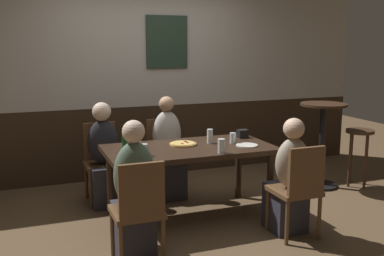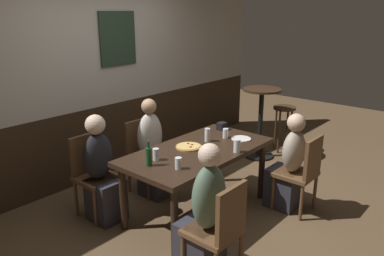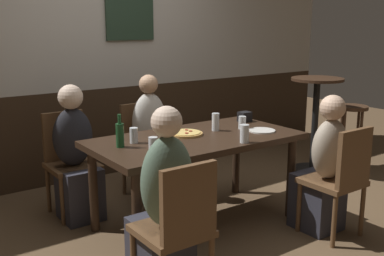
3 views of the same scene
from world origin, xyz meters
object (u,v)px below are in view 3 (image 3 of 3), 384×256
object	(u,v)px
person_mid_far	(152,148)
person_right_near	(323,175)
condiment_caddy	(245,117)
chair_mid_far	(144,144)
beer_glass_tall	(244,135)
side_bar_table	(315,117)
pint_glass_stout	(216,123)
chair_left_near	(179,225)
person_left_near	(164,216)
highball_clear	(134,136)
pint_glass_pale	(153,146)
chair_left_far	(69,157)
pint_glass_amber	(242,124)
bar_stool	(352,119)
person_left_far	(76,163)
pizza	(186,133)
dining_table	(196,147)
plate_white_large	(262,131)
chair_right_near	(341,176)
beer_bottle_green	(120,134)

from	to	relation	value
person_mid_far	person_right_near	bearing A→B (deg)	-61.62
condiment_caddy	chair_mid_far	bearing A→B (deg)	138.34
beer_glass_tall	side_bar_table	xyz separation A→B (m)	(1.70, 0.72, -0.19)
person_mid_far	pint_glass_stout	xyz separation A→B (m)	(0.26, -0.61, 0.31)
chair_left_near	side_bar_table	bearing A→B (deg)	24.71
person_left_near	highball_clear	xyz separation A→B (m)	(0.24, 0.80, 0.30)
person_left_near	pint_glass_stout	xyz separation A→B (m)	(1.01, 0.77, 0.31)
chair_left_near	pint_glass_pale	bearing A→B (deg)	70.84
highball_clear	person_left_near	bearing A→B (deg)	-106.92
pint_glass_pale	person_right_near	bearing A→B (deg)	-21.28
chair_left_far	pint_glass_amber	distance (m)	1.53
pint_glass_amber	bar_stool	size ratio (longest dim) A/B	0.15
person_mid_far	pint_glass_pale	world-z (taller)	person_mid_far
person_left_far	beer_glass_tall	distance (m)	1.44
beer_glass_tall	pint_glass_amber	world-z (taller)	beer_glass_tall
person_right_near	person_left_far	world-z (taller)	person_left_far
chair_mid_far	chair_left_far	distance (m)	0.74
pint_glass_pale	beer_glass_tall	xyz separation A→B (m)	(0.71, -0.17, 0.01)
chair_mid_far	side_bar_table	distance (m)	1.96
chair_left_near	person_right_near	size ratio (longest dim) A/B	0.80
person_left_far	side_bar_table	distance (m)	2.66
person_left_near	pint_glass_stout	world-z (taller)	person_left_near
chair_left_far	pint_glass_stout	world-z (taller)	pint_glass_stout
person_mid_far	person_left_far	xyz separation A→B (m)	(-0.74, -0.00, -0.01)
chair_mid_far	pizza	bearing A→B (deg)	-92.13
chair_mid_far	beer_glass_tall	bearing A→B (deg)	-81.01
dining_table	plate_white_large	world-z (taller)	plate_white_large
person_left_near	pizza	world-z (taller)	person_left_near
person_right_near	beer_glass_tall	world-z (taller)	person_right_near
person_mid_far	chair_right_near	bearing A→B (deg)	-64.24
person_mid_far	pint_glass_pale	distance (m)	1.06
chair_left_near	chair_mid_far	distance (m)	1.85
chair_left_near	beer_bottle_green	xyz separation A→B (m)	(0.10, 0.92, 0.34)
highball_clear	side_bar_table	distance (m)	2.41
pizza	side_bar_table	bearing A→B (deg)	7.69
person_left_far	plate_white_large	bearing A→B (deg)	-33.20
chair_mid_far	pizza	world-z (taller)	chair_mid_far
beer_glass_tall	bar_stool	distance (m)	2.24
person_left_far	plate_white_large	size ratio (longest dim) A/B	5.12
pint_glass_pale	beer_bottle_green	world-z (taller)	beer_bottle_green
person_mid_far	highball_clear	bearing A→B (deg)	-131.03
pizza	condiment_caddy	distance (m)	0.75
person_right_near	pizza	size ratio (longest dim) A/B	3.98
person_right_near	pint_glass_pale	world-z (taller)	person_right_near
person_left_near	person_right_near	size ratio (longest dim) A/B	1.06
pizza	beer_glass_tall	size ratio (longest dim) A/B	1.99
person_left_far	side_bar_table	bearing A→B (deg)	-7.04
beer_glass_tall	pint_glass_stout	bearing A→B (deg)	80.81
chair_left_near	beer_bottle_green	distance (m)	0.98
person_right_near	pint_glass_stout	bearing A→B (deg)	121.98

